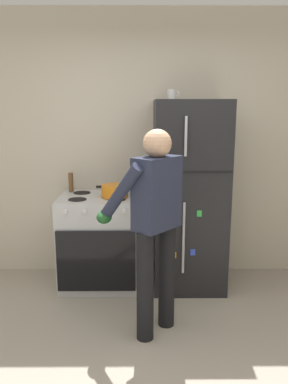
# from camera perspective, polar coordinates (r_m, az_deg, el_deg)

# --- Properties ---
(kitchen_wall_back) EXTENTS (6.00, 0.10, 2.70)m
(kitchen_wall_back) POSITION_cam_1_polar(r_m,az_deg,el_deg) (4.08, 0.26, 6.71)
(kitchen_wall_back) COLOR beige
(kitchen_wall_back) RESTS_ON ground
(refrigerator) EXTENTS (0.68, 0.72, 1.82)m
(refrigerator) POSITION_cam_1_polar(r_m,az_deg,el_deg) (3.81, 6.60, -0.53)
(refrigerator) COLOR black
(refrigerator) RESTS_ON ground
(stove_range) EXTENTS (0.76, 0.67, 0.91)m
(stove_range) POSITION_cam_1_polar(r_m,az_deg,el_deg) (3.92, -6.51, -7.12)
(stove_range) COLOR silver
(stove_range) RESTS_ON ground
(person_cook) EXTENTS (0.66, 0.69, 1.60)m
(person_cook) POSITION_cam_1_polar(r_m,az_deg,el_deg) (2.94, 1.36, -3.44)
(person_cook) COLOR black
(person_cook) RESTS_ON ground
(red_pot) EXTENTS (0.35, 0.25, 0.12)m
(red_pot) POSITION_cam_1_polar(r_m,az_deg,el_deg) (3.73, -4.32, 0.17)
(red_pot) COLOR orange
(red_pot) RESTS_ON stove_range
(coffee_mug) EXTENTS (0.11, 0.08, 0.10)m
(coffee_mug) POSITION_cam_1_polar(r_m,az_deg,el_deg) (3.75, 4.10, 14.04)
(coffee_mug) COLOR silver
(coffee_mug) RESTS_ON refrigerator
(pepper_mill) EXTENTS (0.05, 0.05, 0.19)m
(pepper_mill) POSITION_cam_1_polar(r_m,az_deg,el_deg) (4.02, -10.64, 1.43)
(pepper_mill) COLOR brown
(pepper_mill) RESTS_ON stove_range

